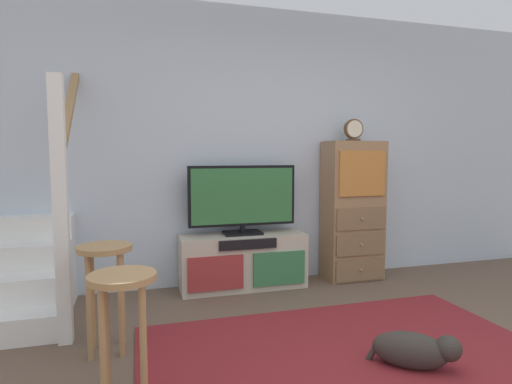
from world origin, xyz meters
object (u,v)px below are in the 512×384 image
(desk_clock, at_px, (354,130))
(dog, at_px, (415,350))
(media_console, at_px, (243,261))
(bar_stool_near, at_px, (123,307))
(side_cabinet, at_px, (353,211))
(bar_stool_far, at_px, (105,273))
(television, at_px, (242,198))

(desk_clock, relative_size, dog, 0.46)
(media_console, xyz_separation_m, dog, (0.61, -1.75, -0.14))
(bar_stool_near, distance_m, dog, 1.71)
(side_cabinet, xyz_separation_m, bar_stool_far, (-2.33, -1.01, -0.18))
(media_console, distance_m, television, 0.61)
(desk_clock, distance_m, bar_stool_near, 2.91)
(dog, bearing_deg, desk_clock, 73.08)
(desk_clock, distance_m, bar_stool_far, 2.71)
(side_cabinet, bearing_deg, dog, -107.34)
(media_console, relative_size, dog, 2.49)
(television, bearing_deg, media_console, -90.00)
(media_console, xyz_separation_m, bar_stool_near, (-1.04, -1.64, 0.25))
(bar_stool_far, bearing_deg, dog, -22.60)
(media_console, height_order, desk_clock, desk_clock)
(side_cabinet, xyz_separation_m, desk_clock, (-0.02, -0.01, 0.82))
(television, bearing_deg, side_cabinet, -0.68)
(bar_stool_near, bearing_deg, bar_stool_far, 101.31)
(television, relative_size, desk_clock, 4.68)
(media_console, relative_size, bar_stool_near, 1.75)
(side_cabinet, relative_size, bar_stool_far, 2.01)
(desk_clock, xyz_separation_m, bar_stool_near, (-2.19, -1.63, -1.01))
(television, height_order, desk_clock, desk_clock)
(desk_clock, relative_size, bar_stool_far, 0.31)
(media_console, bearing_deg, dog, -70.61)
(media_console, distance_m, bar_stool_near, 1.96)
(side_cabinet, distance_m, bar_stool_far, 2.55)
(bar_stool_far, bearing_deg, desk_clock, 23.36)
(desk_clock, relative_size, bar_stool_near, 0.32)
(side_cabinet, relative_size, bar_stool_near, 2.06)
(bar_stool_near, bearing_deg, desk_clock, 36.70)
(media_console, xyz_separation_m, bar_stool_far, (-1.17, -1.00, 0.26))
(television, height_order, bar_stool_far, television)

